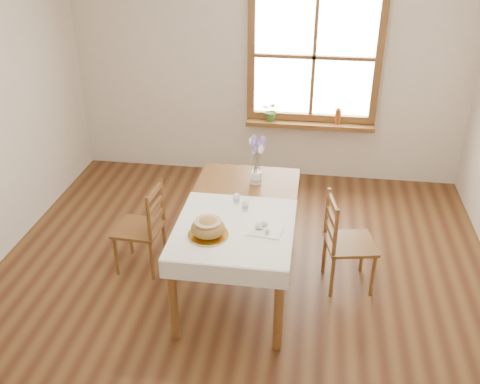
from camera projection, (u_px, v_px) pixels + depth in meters
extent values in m
plane|color=brown|center=(235.00, 304.00, 4.45)|extent=(5.00, 5.00, 0.00)
cube|color=beige|center=(269.00, 68.00, 6.00)|extent=(4.50, 0.10, 2.60)
cube|color=brown|center=(310.00, 117.00, 6.16)|extent=(1.46, 0.08, 0.08)
cube|color=brown|center=(251.00, 55.00, 5.91)|extent=(0.08, 0.08, 1.30)
cube|color=brown|center=(379.00, 60.00, 5.74)|extent=(0.08, 0.08, 1.30)
cube|color=brown|center=(314.00, 57.00, 5.83)|extent=(0.04, 0.06, 1.30)
cube|color=brown|center=(314.00, 57.00, 5.83)|extent=(1.30, 0.06, 0.04)
cube|color=white|center=(314.00, 56.00, 5.85)|extent=(1.30, 0.01, 1.30)
cube|color=brown|center=(310.00, 124.00, 6.14)|extent=(1.46, 0.20, 0.05)
cube|color=brown|center=(240.00, 211.00, 4.36)|extent=(0.90, 1.60, 0.05)
cylinder|color=brown|center=(173.00, 301.00, 3.95)|extent=(0.07, 0.07, 0.70)
cylinder|color=brown|center=(278.00, 311.00, 3.85)|extent=(0.07, 0.07, 0.70)
cylinder|color=brown|center=(212.00, 203.00, 5.24)|extent=(0.07, 0.07, 0.70)
cylinder|color=brown|center=(291.00, 208.00, 5.14)|extent=(0.07, 0.07, 0.70)
cube|color=white|center=(234.00, 227.00, 4.09)|extent=(0.91, 0.99, 0.01)
cylinder|color=silver|center=(208.00, 235.00, 3.97)|extent=(0.35, 0.35, 0.02)
ellipsoid|color=#B1803E|center=(208.00, 226.00, 3.93)|extent=(0.25, 0.25, 0.14)
cube|color=white|center=(265.00, 230.00, 4.04)|extent=(0.28, 0.24, 0.01)
cylinder|color=silver|center=(236.00, 199.00, 4.37)|extent=(0.05, 0.05, 0.10)
cylinder|color=silver|center=(245.00, 206.00, 4.28)|extent=(0.05, 0.05, 0.09)
cylinder|color=silver|center=(256.00, 178.00, 4.70)|extent=(0.13, 0.13, 0.11)
imported|color=#3E732E|center=(272.00, 113.00, 6.14)|extent=(0.28, 0.29, 0.18)
cylinder|color=#9D4E1D|center=(338.00, 116.00, 6.04)|extent=(0.08, 0.08, 0.19)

